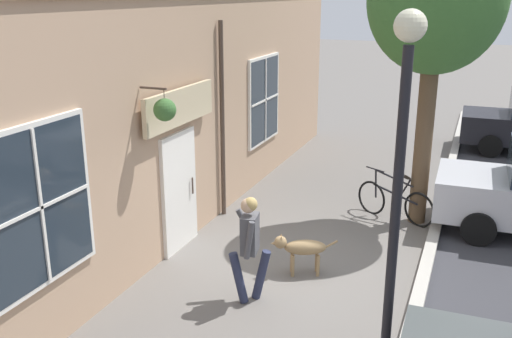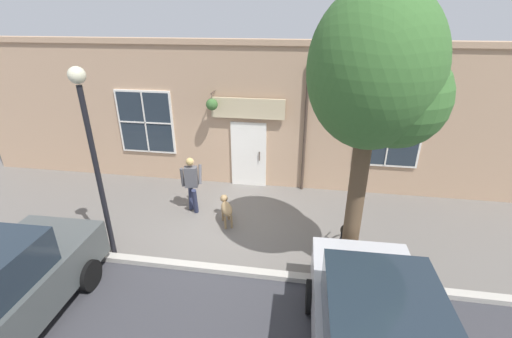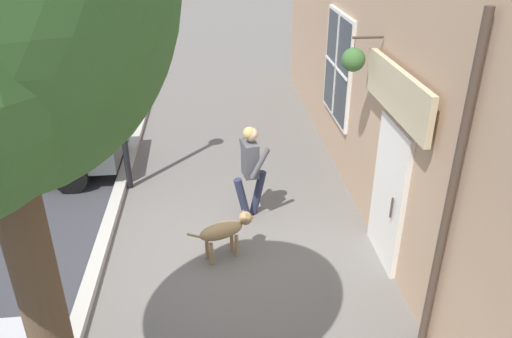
{
  "view_description": "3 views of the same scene",
  "coord_description": "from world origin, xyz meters",
  "px_view_note": "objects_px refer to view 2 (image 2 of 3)",
  "views": [
    {
      "loc": [
        2.54,
        -8.08,
        4.39
      ],
      "look_at": [
        -0.88,
        0.48,
        1.49
      ],
      "focal_mm": 40.0,
      "sensor_mm": 36.0,
      "label": 1
    },
    {
      "loc": [
        7.62,
        1.86,
        5.09
      ],
      "look_at": [
        -0.44,
        0.59,
        1.37
      ],
      "focal_mm": 24.0,
      "sensor_mm": 36.0,
      "label": 2
    },
    {
      "loc": [
        0.23,
        5.95,
        4.54
      ],
      "look_at": [
        -0.36,
        -0.56,
        1.2
      ],
      "focal_mm": 35.0,
      "sensor_mm": 36.0,
      "label": 3
    }
  ],
  "objects_px": {
    "pedestrian_walking": "(191,180)",
    "dog_on_leash": "(226,208)",
    "street_tree_by_curb": "(379,79)",
    "leaning_bicycle": "(343,245)",
    "street_lamp": "(91,140)"
  },
  "relations": [
    {
      "from": "pedestrian_walking",
      "to": "dog_on_leash",
      "type": "bearing_deg",
      "value": 66.81
    },
    {
      "from": "street_tree_by_curb",
      "to": "dog_on_leash",
      "type": "bearing_deg",
      "value": -115.88
    },
    {
      "from": "dog_on_leash",
      "to": "leaning_bicycle",
      "type": "bearing_deg",
      "value": 70.48
    },
    {
      "from": "leaning_bicycle",
      "to": "dog_on_leash",
      "type": "bearing_deg",
      "value": -109.52
    },
    {
      "from": "dog_on_leash",
      "to": "street_lamp",
      "type": "height_order",
      "value": "street_lamp"
    },
    {
      "from": "pedestrian_walking",
      "to": "leaning_bicycle",
      "type": "bearing_deg",
      "value": 69.48
    },
    {
      "from": "street_tree_by_curb",
      "to": "street_lamp",
      "type": "height_order",
      "value": "street_tree_by_curb"
    },
    {
      "from": "street_tree_by_curb",
      "to": "leaning_bicycle",
      "type": "bearing_deg",
      "value": -159.51
    },
    {
      "from": "dog_on_leash",
      "to": "leaning_bicycle",
      "type": "relative_size",
      "value": 0.63
    },
    {
      "from": "dog_on_leash",
      "to": "street_lamp",
      "type": "xyz_separation_m",
      "value": [
        1.7,
        -2.25,
        2.35
      ]
    },
    {
      "from": "street_lamp",
      "to": "street_tree_by_curb",
      "type": "bearing_deg",
      "value": 92.23
    },
    {
      "from": "street_lamp",
      "to": "pedestrian_walking",
      "type": "bearing_deg",
      "value": 151.08
    },
    {
      "from": "street_tree_by_curb",
      "to": "leaning_bicycle",
      "type": "relative_size",
      "value": 3.47
    },
    {
      "from": "leaning_bicycle",
      "to": "street_tree_by_curb",
      "type": "bearing_deg",
      "value": 20.49
    },
    {
      "from": "pedestrian_walking",
      "to": "dog_on_leash",
      "type": "distance_m",
      "value": 1.26
    }
  ]
}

